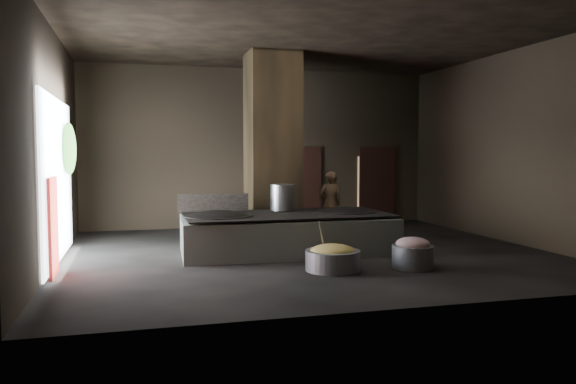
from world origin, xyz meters
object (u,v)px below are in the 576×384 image
object	(u,v)px
hearth_platform	(287,235)
wok_right	(346,215)
cook	(330,204)
meat_basin	(413,257)
stock_pot	(282,197)
veg_basin	(333,260)
wok_left	(219,220)

from	to	relation	value
hearth_platform	wok_right	size ratio (longest dim) A/B	3.41
cook	meat_basin	xyz separation A→B (m)	(0.11, -4.24, -0.61)
cook	wok_right	bearing A→B (deg)	80.61
stock_pot	veg_basin	size ratio (longest dim) A/B	0.58
wok_right	veg_basin	world-z (taller)	wok_right
hearth_platform	wok_right	bearing A→B (deg)	4.80
wok_left	cook	xyz separation A→B (m)	(3.15, 2.12, 0.07)
hearth_platform	wok_right	world-z (taller)	wok_right
wok_right	stock_pot	size ratio (longest dim) A/B	2.25
hearth_platform	wok_left	size ratio (longest dim) A/B	3.17
wok_left	meat_basin	distance (m)	3.93
cook	hearth_platform	bearing A→B (deg)	51.05
veg_basin	stock_pot	bearing A→B (deg)	96.13
stock_pot	cook	xyz separation A→B (m)	(1.65, 1.52, -0.31)
wok_left	veg_basin	xyz separation A→B (m)	(1.77, -1.94, -0.57)
hearth_platform	stock_pot	distance (m)	0.93
wok_right	stock_pot	world-z (taller)	stock_pot
wok_left	veg_basin	world-z (taller)	wok_left
wok_right	cook	world-z (taller)	cook
hearth_platform	meat_basin	xyz separation A→B (m)	(1.81, -2.18, -0.17)
veg_basin	hearth_platform	bearing A→B (deg)	99.22
wok_right	veg_basin	bearing A→B (deg)	-116.79
meat_basin	hearth_platform	bearing A→B (deg)	129.75
wok_left	stock_pot	size ratio (longest dim) A/B	2.42
hearth_platform	meat_basin	world-z (taller)	hearth_platform
cook	veg_basin	xyz separation A→B (m)	(-1.38, -4.05, -0.64)
wok_left	wok_right	xyz separation A→B (m)	(2.80, 0.10, 0.00)
stock_pot	veg_basin	xyz separation A→B (m)	(0.27, -2.54, -0.95)
hearth_platform	cook	xyz separation A→B (m)	(1.70, 2.07, 0.44)
meat_basin	stock_pot	bearing A→B (deg)	122.84
veg_basin	meat_basin	xyz separation A→B (m)	(1.49, -0.19, 0.03)
wok_left	veg_basin	distance (m)	2.68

